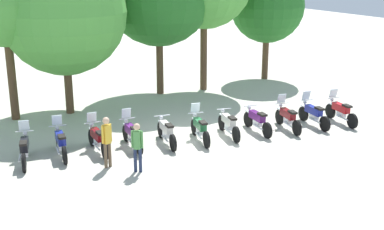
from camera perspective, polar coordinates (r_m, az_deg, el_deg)
The scene contains 17 objects.
ground_plane at distance 20.43m, azimuth 0.74°, elevation -2.76°, with size 80.00×80.00×0.00m, color #BCB7A8.
motorcycle_0 at distance 18.99m, azimuth -17.73°, elevation -3.51°, with size 0.87×2.12×1.37m.
motorcycle_1 at distance 19.28m, azimuth -14.08°, elevation -2.90°, with size 0.71×2.17×1.37m.
motorcycle_2 at distance 19.37m, azimuth -10.23°, elevation -2.55°, with size 0.62×2.19×1.37m.
motorcycle_3 at distance 19.66m, azimuth -6.56°, elevation -2.09°, with size 0.66×2.19×1.37m.
motorcycle_4 at distance 19.89m, azimuth -2.80°, elevation -1.80°, with size 0.75×2.16×0.99m.
motorcycle_5 at distance 20.21m, azimuth 0.86°, elevation -1.43°, with size 0.81×2.14×1.37m.
motorcycle_6 at distance 20.79m, azimuth 4.00°, elevation -0.98°, with size 0.80×2.15×0.99m.
motorcycle_7 at distance 21.37m, azimuth 7.09°, elevation -0.57°, with size 0.69×2.18×0.99m.
motorcycle_8 at distance 21.88m, azimuth 10.34°, elevation -0.26°, with size 0.81×2.14×1.37m.
motorcycle_9 at distance 22.59m, azimuth 13.06°, elevation 0.12°, with size 0.71×2.18×1.37m.
motorcycle_10 at distance 23.27m, azimuth 15.86°, elevation 0.40°, with size 0.74×2.17×1.37m.
person_0 at distance 17.28m, azimuth -5.97°, elevation -3.14°, with size 0.37×0.31×1.69m.
person_1 at distance 17.77m, azimuth -9.24°, elevation -2.48°, with size 0.41×0.28×1.78m.
tree_1 at distance 23.39m, azimuth -19.73°, elevation 11.32°, with size 3.65×3.65×6.84m.
tree_2 at distance 23.72m, azimuth -13.81°, elevation 10.82°, with size 5.50×5.50×7.30m.
tree_5 at distance 30.26m, azimuth 8.19°, elevation 11.65°, with size 4.14×4.14×6.25m.
Camera 1 is at (-10.33, -16.21, 6.92)m, focal length 49.09 mm.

